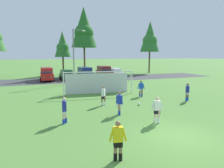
{
  "coord_description": "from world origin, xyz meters",
  "views": [
    {
      "loc": [
        -6.72,
        -7.91,
        4.17
      ],
      "look_at": [
        -0.01,
        9.81,
        1.44
      ],
      "focal_mm": 32.12,
      "sensor_mm": 36.0,
      "label": 1
    }
  ],
  "objects_px": {
    "soccer_ball": "(139,104)",
    "referee": "(118,141)",
    "player_midfield_center": "(141,89)",
    "player_winger_right": "(157,110)",
    "parked_car_slot_center_right": "(116,73)",
    "soccer_goal": "(98,82)",
    "player_striker_near": "(119,103)",
    "player_defender_far": "(187,92)",
    "parked_car_slot_left": "(67,75)",
    "player_winger_left": "(103,96)",
    "street_lamp": "(75,56)",
    "parked_car_slot_center": "(104,72)",
    "player_trailing_back": "(64,110)",
    "parked_car_slot_center_left": "(85,73)",
    "parked_car_slot_far_left": "(47,74)"
  },
  "relations": [
    {
      "from": "player_winger_right",
      "to": "parked_car_slot_left",
      "type": "xyz_separation_m",
      "value": [
        -2.07,
        24.26,
        0.05
      ]
    },
    {
      "from": "player_winger_right",
      "to": "parked_car_slot_center_right",
      "type": "distance_m",
      "value": 25.92
    },
    {
      "from": "player_midfield_center",
      "to": "referee",
      "type": "bearing_deg",
      "value": -122.96
    },
    {
      "from": "referee",
      "to": "player_midfield_center",
      "type": "relative_size",
      "value": 1.0
    },
    {
      "from": "referee",
      "to": "parked_car_slot_center",
      "type": "distance_m",
      "value": 30.09
    },
    {
      "from": "player_winger_left",
      "to": "parked_car_slot_far_left",
      "type": "bearing_deg",
      "value": 100.8
    },
    {
      "from": "player_defender_far",
      "to": "parked_car_slot_left",
      "type": "height_order",
      "value": "parked_car_slot_left"
    },
    {
      "from": "soccer_ball",
      "to": "parked_car_slot_left",
      "type": "height_order",
      "value": "parked_car_slot_left"
    },
    {
      "from": "player_defender_far",
      "to": "parked_car_slot_center",
      "type": "height_order",
      "value": "parked_car_slot_center"
    },
    {
      "from": "parked_car_slot_center",
      "to": "parked_car_slot_center_right",
      "type": "distance_m",
      "value": 2.19
    },
    {
      "from": "referee",
      "to": "parked_car_slot_far_left",
      "type": "distance_m",
      "value": 27.4
    },
    {
      "from": "player_striker_near",
      "to": "player_defender_far",
      "type": "distance_m",
      "value": 7.74
    },
    {
      "from": "player_midfield_center",
      "to": "player_trailing_back",
      "type": "relative_size",
      "value": 1.0
    },
    {
      "from": "soccer_goal",
      "to": "player_defender_far",
      "type": "relative_size",
      "value": 4.61
    },
    {
      "from": "player_winger_right",
      "to": "player_striker_near",
      "type": "bearing_deg",
      "value": 122.26
    },
    {
      "from": "street_lamp",
      "to": "player_defender_far",
      "type": "bearing_deg",
      "value": -64.84
    },
    {
      "from": "parked_car_slot_far_left",
      "to": "parked_car_slot_left",
      "type": "relative_size",
      "value": 1.07
    },
    {
      "from": "soccer_ball",
      "to": "player_midfield_center",
      "type": "bearing_deg",
      "value": 58.68
    },
    {
      "from": "player_defender_far",
      "to": "player_striker_near",
      "type": "bearing_deg",
      "value": -166.61
    },
    {
      "from": "player_midfield_center",
      "to": "player_defender_far",
      "type": "relative_size",
      "value": 1.0
    },
    {
      "from": "parked_car_slot_center",
      "to": "player_striker_near",
      "type": "bearing_deg",
      "value": -105.93
    },
    {
      "from": "player_midfield_center",
      "to": "player_defender_far",
      "type": "distance_m",
      "value": 4.42
    },
    {
      "from": "player_winger_left",
      "to": "street_lamp",
      "type": "bearing_deg",
      "value": 88.59
    },
    {
      "from": "parked_car_slot_center_right",
      "to": "soccer_ball",
      "type": "bearing_deg",
      "value": -106.48
    },
    {
      "from": "player_striker_near",
      "to": "player_winger_right",
      "type": "xyz_separation_m",
      "value": [
        1.52,
        -2.41,
        0.0
      ]
    },
    {
      "from": "referee",
      "to": "player_midfield_center",
      "type": "distance_m",
      "value": 12.78
    },
    {
      "from": "parked_car_slot_center_right",
      "to": "soccer_goal",
      "type": "bearing_deg",
      "value": -118.57
    },
    {
      "from": "player_winger_left",
      "to": "street_lamp",
      "type": "distance_m",
      "value": 14.98
    },
    {
      "from": "parked_car_slot_center_right",
      "to": "player_winger_left",
      "type": "bearing_deg",
      "value": -114.47
    },
    {
      "from": "parked_car_slot_center_left",
      "to": "parked_car_slot_center",
      "type": "height_order",
      "value": "same"
    },
    {
      "from": "referee",
      "to": "parked_car_slot_center_right",
      "type": "relative_size",
      "value": 0.39
    },
    {
      "from": "soccer_goal",
      "to": "street_lamp",
      "type": "bearing_deg",
      "value": 94.44
    },
    {
      "from": "player_striker_near",
      "to": "street_lamp",
      "type": "distance_m",
      "value": 17.83
    },
    {
      "from": "soccer_ball",
      "to": "player_winger_right",
      "type": "xyz_separation_m",
      "value": [
        -1.06,
        -4.27,
        0.71
      ]
    },
    {
      "from": "soccer_goal",
      "to": "player_winger_left",
      "type": "xyz_separation_m",
      "value": [
        -1.09,
        -5.22,
        -0.47
      ]
    },
    {
      "from": "soccer_ball",
      "to": "parked_car_slot_center_left",
      "type": "xyz_separation_m",
      "value": [
        -0.2,
        18.81,
        1.0
      ]
    },
    {
      "from": "player_defender_far",
      "to": "player_winger_right",
      "type": "bearing_deg",
      "value": -145.06
    },
    {
      "from": "soccer_goal",
      "to": "player_striker_near",
      "type": "bearing_deg",
      "value": -96.08
    },
    {
      "from": "soccer_goal",
      "to": "referee",
      "type": "bearing_deg",
      "value": -103.53
    },
    {
      "from": "player_winger_right",
      "to": "parked_car_slot_center_left",
      "type": "xyz_separation_m",
      "value": [
        0.86,
        23.08,
        0.29
      ]
    },
    {
      "from": "soccer_ball",
      "to": "referee",
      "type": "relative_size",
      "value": 0.13
    },
    {
      "from": "player_striker_near",
      "to": "player_midfield_center",
      "type": "xyz_separation_m",
      "value": [
        4.48,
        4.99,
        0.0
      ]
    },
    {
      "from": "referee",
      "to": "player_winger_left",
      "type": "relative_size",
      "value": 1.0
    },
    {
      "from": "player_winger_left",
      "to": "parked_car_slot_center_right",
      "type": "height_order",
      "value": "parked_car_slot_center_right"
    },
    {
      "from": "soccer_ball",
      "to": "parked_car_slot_center_left",
      "type": "height_order",
      "value": "parked_car_slot_center_left"
    },
    {
      "from": "soccer_goal",
      "to": "parked_car_slot_center_right",
      "type": "height_order",
      "value": "soccer_goal"
    },
    {
      "from": "player_winger_left",
      "to": "player_trailing_back",
      "type": "height_order",
      "value": "same"
    },
    {
      "from": "parked_car_slot_center",
      "to": "player_defender_far",
      "type": "bearing_deg",
      "value": -87.37
    },
    {
      "from": "soccer_ball",
      "to": "street_lamp",
      "type": "distance_m",
      "value": 16.35
    },
    {
      "from": "referee",
      "to": "parked_car_slot_left",
      "type": "relative_size",
      "value": 0.38
    }
  ]
}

